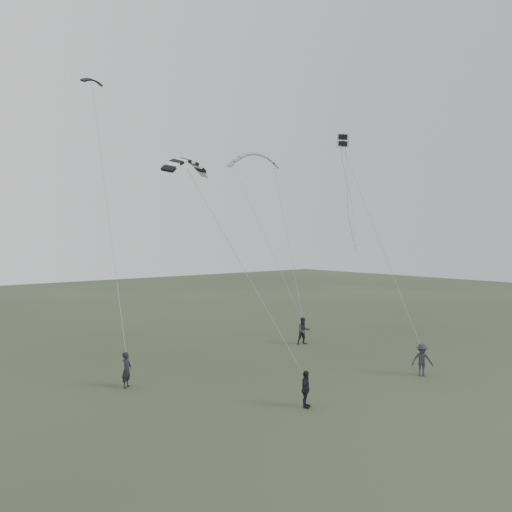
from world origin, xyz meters
TOP-DOWN VIEW (x-y plane):
  - ground at (0.00, 0.00)m, footprint 140.00×140.00m
  - flyer_left at (-7.28, 5.99)m, footprint 0.78×0.75m
  - flyer_right at (6.95, 7.63)m, footprint 1.14×1.03m
  - flyer_center at (-2.44, -1.92)m, footprint 1.03×0.87m
  - flyer_far at (6.13, -2.36)m, footprint 1.30×1.26m
  - kite_dark_small at (-6.08, 13.14)m, footprint 1.44×0.80m
  - kite_pale_large at (8.61, 15.26)m, footprint 4.58×3.49m
  - kite_striped at (-4.62, 4.44)m, footprint 2.99×1.64m
  - kite_box at (7.28, 4.36)m, footprint 0.86×0.87m

SIDE VIEW (x-z plane):
  - ground at x=0.00m, z-range 0.00..0.00m
  - flyer_center at x=-2.44m, z-range 0.00..1.66m
  - flyer_far at x=6.13m, z-range 0.00..1.78m
  - flyer_left at x=-7.28m, z-range 0.00..1.80m
  - flyer_right at x=6.95m, z-range 0.00..1.92m
  - kite_striped at x=-4.62m, z-range 10.86..12.15m
  - kite_box at x=7.28m, z-range 13.61..14.35m
  - kite_pale_large at x=8.61m, z-range 13.69..15.69m
  - kite_dark_small at x=-6.08m, z-range 17.08..17.67m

